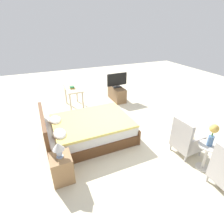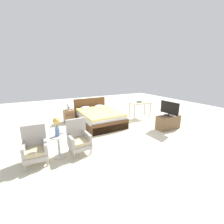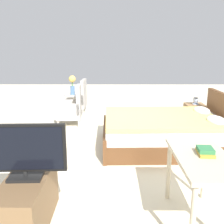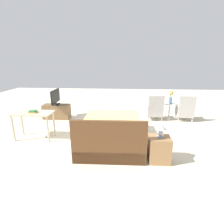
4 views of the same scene
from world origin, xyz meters
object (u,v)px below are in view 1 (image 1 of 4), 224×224
object	(u,v)px
side_table	(206,154)
tv_flatscreen	(117,80)
flower_vase	(213,133)
book_stack	(72,87)
armchair_by_window_right	(185,140)
bed	(87,130)
nightstand	(62,168)
vanity_desk	(73,91)
table_lamp	(58,148)
tv_stand	(117,94)

from	to	relation	value
side_table	tv_flatscreen	bearing A→B (deg)	2.09
flower_vase	book_stack	xyz separation A→B (m)	(4.03, 1.90, -0.12)
armchair_by_window_right	tv_flatscreen	world-z (taller)	tv_flatscreen
bed	nightstand	bearing A→B (deg)	142.92
side_table	vanity_desk	bearing A→B (deg)	24.60
bed	side_table	size ratio (longest dim) A/B	3.67
nightstand	side_table	bearing A→B (deg)	-107.44
table_lamp	vanity_desk	xyz separation A→B (m)	(3.20, -0.92, -0.13)
table_lamp	book_stack	distance (m)	3.28
tv_stand	book_stack	size ratio (longest dim) A/B	4.10
flower_vase	nightstand	bearing A→B (deg)	72.56
flower_vase	table_lamp	xyz separation A→B (m)	(0.88, 2.79, -0.13)
armchair_by_window_right	vanity_desk	size ratio (longest dim) A/B	0.88
armchair_by_window_right	flower_vase	world-z (taller)	flower_vase
table_lamp	tv_stand	size ratio (longest dim) A/B	0.34
nightstand	tv_stand	world-z (taller)	nightstand
side_table	nightstand	bearing A→B (deg)	72.56
table_lamp	book_stack	bearing A→B (deg)	-15.74
table_lamp	bed	bearing A→B (deg)	-37.11
bed	armchair_by_window_right	xyz separation A→B (m)	(-1.42, -1.93, 0.08)
table_lamp	side_table	bearing A→B (deg)	-107.44
side_table	table_lamp	xyz separation A→B (m)	(0.88, 2.79, 0.39)
flower_vase	side_table	bearing A→B (deg)	0.00
side_table	book_stack	bearing A→B (deg)	25.19
side_table	book_stack	world-z (taller)	book_stack
nightstand	book_stack	distance (m)	3.32
armchair_by_window_right	book_stack	distance (m)	3.98
armchair_by_window_right	side_table	world-z (taller)	armchair_by_window_right
table_lamp	vanity_desk	size ratio (longest dim) A/B	0.32
tv_stand	tv_flatscreen	bearing A→B (deg)	1.97
tv_stand	vanity_desk	size ratio (longest dim) A/B	0.92
armchair_by_window_right	tv_flatscreen	distance (m)	3.60
nightstand	tv_stand	bearing A→B (deg)	-39.22
armchair_by_window_right	nightstand	world-z (taller)	armchair_by_window_right
bed	vanity_desk	bearing A→B (deg)	-2.96
bed	book_stack	distance (m)	2.14
bed	table_lamp	distance (m)	1.43
side_table	armchair_by_window_right	bearing A→B (deg)	4.89
side_table	tv_stand	world-z (taller)	side_table
flower_vase	tv_flatscreen	size ratio (longest dim) A/B	0.59
armchair_by_window_right	book_stack	bearing A→B (deg)	27.88
bed	tv_stand	distance (m)	2.82
nightstand	vanity_desk	xyz separation A→B (m)	(3.20, -0.92, 0.36)
bed	side_table	xyz separation A→B (m)	(-1.95, -1.97, 0.08)
tv_flatscreen	armchair_by_window_right	bearing A→B (deg)	-178.33
bed	armchair_by_window_right	world-z (taller)	bed
flower_vase	nightstand	xyz separation A→B (m)	(0.88, 2.79, -0.62)
nightstand	tv_flatscreen	world-z (taller)	tv_flatscreen
flower_vase	table_lamp	distance (m)	2.92
nightstand	vanity_desk	world-z (taller)	vanity_desk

